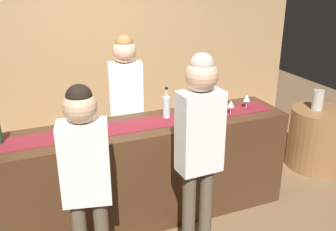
# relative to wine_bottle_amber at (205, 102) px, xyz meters

# --- Properties ---
(ground_plane) EXTENTS (10.00, 10.00, 0.00)m
(ground_plane) POSITION_rel_wine_bottle_amber_xyz_m (-0.69, -0.03, -1.10)
(ground_plane) COLOR brown
(back_wall) EXTENTS (6.00, 0.12, 2.90)m
(back_wall) POSITION_rel_wine_bottle_amber_xyz_m (-0.69, 1.87, 0.35)
(back_wall) COLOR tan
(back_wall) RESTS_ON ground
(bar_counter) EXTENTS (2.88, 0.60, 0.99)m
(bar_counter) POSITION_rel_wine_bottle_amber_xyz_m (-0.69, -0.03, -0.61)
(bar_counter) COLOR #472B19
(bar_counter) RESTS_ON ground
(counter_runner_cloth) EXTENTS (2.74, 0.28, 0.01)m
(counter_runner_cloth) POSITION_rel_wine_bottle_amber_xyz_m (-0.69, -0.03, -0.11)
(counter_runner_cloth) COLOR maroon
(counter_runner_cloth) RESTS_ON bar_counter
(wine_bottle_amber) EXTENTS (0.07, 0.07, 0.30)m
(wine_bottle_amber) POSITION_rel_wine_bottle_amber_xyz_m (0.00, 0.00, 0.00)
(wine_bottle_amber) COLOR brown
(wine_bottle_amber) RESTS_ON bar_counter
(wine_bottle_clear) EXTENTS (0.07, 0.07, 0.30)m
(wine_bottle_clear) POSITION_rel_wine_bottle_amber_xyz_m (-0.39, 0.04, 0.00)
(wine_bottle_clear) COLOR #B2C6C1
(wine_bottle_clear) RESTS_ON bar_counter
(wine_glass_near_customer) EXTENTS (0.07, 0.07, 0.14)m
(wine_glass_near_customer) POSITION_rel_wine_bottle_amber_xyz_m (-1.24, -0.02, -0.01)
(wine_glass_near_customer) COLOR silver
(wine_glass_near_customer) RESTS_ON bar_counter
(wine_glass_mid_counter) EXTENTS (0.07, 0.07, 0.14)m
(wine_glass_mid_counter) POSITION_rel_wine_bottle_amber_xyz_m (0.21, -0.12, -0.01)
(wine_glass_mid_counter) COLOR silver
(wine_glass_mid_counter) RESTS_ON bar_counter
(wine_glass_far_end) EXTENTS (0.07, 0.07, 0.14)m
(wine_glass_far_end) POSITION_rel_wine_bottle_amber_xyz_m (0.45, -0.03, -0.01)
(wine_glass_far_end) COLOR silver
(wine_glass_far_end) RESTS_ON bar_counter
(bartender) EXTENTS (0.38, 0.27, 1.71)m
(bartender) POSITION_rel_wine_bottle_amber_xyz_m (-0.63, 0.55, -0.04)
(bartender) COLOR #26262B
(bartender) RESTS_ON ground
(customer_sipping) EXTENTS (0.35, 0.25, 1.76)m
(customer_sipping) POSITION_rel_wine_bottle_amber_xyz_m (-0.42, -0.71, -0.00)
(customer_sipping) COLOR brown
(customer_sipping) RESTS_ON ground
(customer_browsing) EXTENTS (0.38, 0.27, 1.63)m
(customer_browsing) POSITION_rel_wine_bottle_amber_xyz_m (-1.31, -0.70, -0.11)
(customer_browsing) COLOR brown
(customer_browsing) RESTS_ON ground
(round_side_table) EXTENTS (0.68, 0.68, 0.74)m
(round_side_table) POSITION_rel_wine_bottle_amber_xyz_m (1.65, 0.15, -0.73)
(round_side_table) COLOR olive
(round_side_table) RESTS_ON ground
(vase_on_side_table) EXTENTS (0.13, 0.13, 0.24)m
(vase_on_side_table) POSITION_rel_wine_bottle_amber_xyz_m (1.61, 0.18, -0.24)
(vase_on_side_table) COLOR #B7B2A8
(vase_on_side_table) RESTS_ON round_side_table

